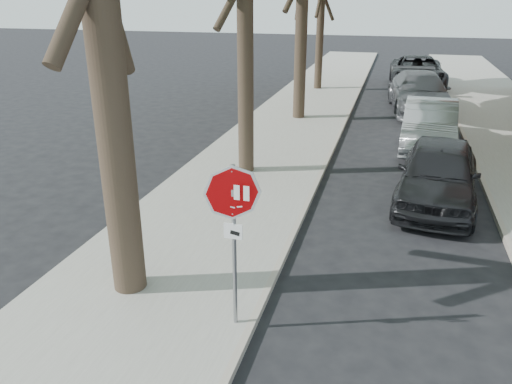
% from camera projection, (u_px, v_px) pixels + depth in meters
% --- Properties ---
extents(ground, '(120.00, 120.00, 0.00)m').
position_uv_depth(ground, '(279.00, 336.00, 7.70)').
color(ground, black).
rests_on(ground, ground).
extents(sidewalk_left, '(4.00, 55.00, 0.12)m').
position_uv_depth(sidewalk_left, '(286.00, 130.00, 19.03)').
color(sidewalk_left, gray).
rests_on(sidewalk_left, ground).
extents(curb_left, '(0.12, 55.00, 0.13)m').
position_uv_depth(curb_left, '(340.00, 134.00, 18.53)').
color(curb_left, '#9E9384').
rests_on(curb_left, ground).
extents(curb_right, '(0.12, 55.00, 0.13)m').
position_uv_depth(curb_right, '(466.00, 142.00, 17.44)').
color(curb_right, '#9E9384').
rests_on(curb_right, ground).
extents(stop_sign, '(0.76, 0.34, 2.61)m').
position_uv_depth(stop_sign, '(233.00, 216.00, 7.12)').
color(stop_sign, gray).
rests_on(stop_sign, sidewalk_left).
extents(car_a, '(2.34, 4.77, 1.57)m').
position_uv_depth(car_a, '(438.00, 173.00, 12.32)').
color(car_a, black).
rests_on(car_a, ground).
extents(car_b, '(1.93, 4.88, 1.58)m').
position_uv_depth(car_b, '(429.00, 125.00, 16.79)').
color(car_b, '#93969A').
rests_on(car_b, ground).
extents(car_c, '(2.99, 6.03, 1.68)m').
position_uv_depth(car_c, '(419.00, 93.00, 21.98)').
color(car_c, '#535459').
rests_on(car_c, ground).
extents(car_d, '(3.06, 6.25, 1.71)m').
position_uv_depth(car_d, '(417.00, 72.00, 27.58)').
color(car_d, black).
rests_on(car_d, ground).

